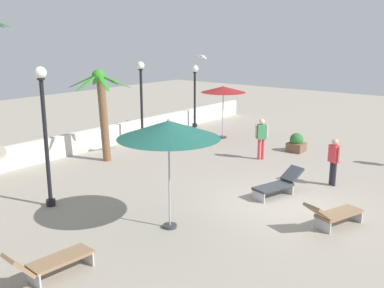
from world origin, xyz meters
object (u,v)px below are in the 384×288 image
object	(u,v)px
lamp_post_0	(195,87)
lamp_post_2	(141,96)
patio_umbrella_0	(169,130)
planter	(296,143)
palm_tree_0	(102,104)
lounge_chair_2	(278,184)
lamp_post_1	(45,124)
guest_0	(334,157)
seagull_0	(202,57)
lounge_chair_1	(50,262)
guest_1	(261,135)
lounge_chair_0	(333,214)
patio_umbrella_2	(223,90)

from	to	relation	value
lamp_post_0	lamp_post_2	size ratio (longest dim) A/B	0.89
patio_umbrella_0	planter	world-z (taller)	patio_umbrella_0
palm_tree_0	lounge_chair_2	bearing A→B (deg)	-83.57
lamp_post_1	lounge_chair_2	bearing A→B (deg)	-44.28
lamp_post_2	guest_0	bearing A→B (deg)	-89.62
lamp_post_1	seagull_0	bearing A→B (deg)	15.78
lamp_post_2	seagull_0	bearing A→B (deg)	3.03
lamp_post_2	lounge_chair_1	bearing A→B (deg)	-144.94
lamp_post_2	guest_1	world-z (taller)	lamp_post_2
patio_umbrella_0	lounge_chair_0	size ratio (longest dim) A/B	1.54
seagull_0	lounge_chair_1	bearing A→B (deg)	-154.22
guest_0	planter	bearing A→B (deg)	41.14
patio_umbrella_2	planter	size ratio (longest dim) A/B	3.15
lounge_chair_1	lamp_post_2	bearing A→B (deg)	35.06
lounge_chair_1	palm_tree_0	bearing A→B (deg)	42.20
lamp_post_0	seagull_0	size ratio (longest dim) A/B	3.05
patio_umbrella_0	lamp_post_1	world-z (taller)	lamp_post_1
lounge_chair_1	guest_1	world-z (taller)	guest_1
lamp_post_1	palm_tree_0	bearing A→B (deg)	30.42
patio_umbrella_2	lamp_post_1	size ratio (longest dim) A/B	0.63
lounge_chair_1	guest_1	xyz separation A→B (m)	(11.07, 1.22, 0.67)
palm_tree_0	lounge_chair_0	xyz separation A→B (m)	(-0.45, -9.90, -2.02)
lamp_post_0	patio_umbrella_0	bearing A→B (deg)	-144.68
lounge_chair_1	lounge_chair_2	size ratio (longest dim) A/B	0.99
lamp_post_1	lounge_chair_0	distance (m)	8.60
palm_tree_0	planter	distance (m)	8.70
lounge_chair_2	guest_0	xyz separation A→B (m)	(2.08, -1.00, 0.61)
lounge_chair_0	guest_0	distance (m)	3.70
seagull_0	lamp_post_1	bearing A→B (deg)	-164.22
lamp_post_2	guest_1	bearing A→B (deg)	-75.61
lounge_chair_2	lamp_post_1	bearing A→B (deg)	135.72
patio_umbrella_2	lounge_chair_0	size ratio (longest dim) A/B	1.37
patio_umbrella_2	lounge_chair_1	bearing A→B (deg)	-160.40
patio_umbrella_0	lounge_chair_0	bearing A→B (deg)	-51.37
lounge_chair_2	seagull_0	xyz separation A→B (m)	(6.93, 8.44, 3.55)
lounge_chair_1	planter	distance (m)	13.19
palm_tree_0	lamp_post_1	size ratio (longest dim) A/B	0.90
patio_umbrella_2	guest_0	world-z (taller)	patio_umbrella_2
lamp_post_0	lamp_post_2	distance (m)	5.05
lounge_chair_1	patio_umbrella_0	bearing A→B (deg)	-4.79
patio_umbrella_0	lounge_chair_2	distance (m)	4.82
guest_1	seagull_0	world-z (taller)	seagull_0
guest_1	seagull_0	bearing A→B (deg)	59.05
guest_1	planter	bearing A→B (deg)	-15.83
seagull_0	planter	xyz separation A→B (m)	(-1.37, -6.40, -3.56)
lounge_chair_2	guest_1	distance (m)	4.39
patio_umbrella_0	lamp_post_1	bearing A→B (deg)	105.47
lounge_chair_2	planter	xyz separation A→B (m)	(5.56, 2.04, -0.01)
lounge_chair_1	guest_1	distance (m)	11.15
lamp_post_0	guest_1	size ratio (longest dim) A/B	2.02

